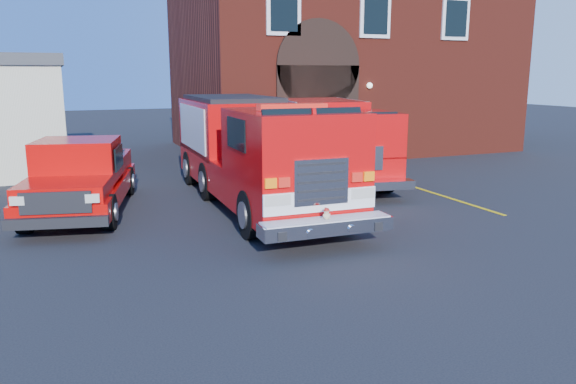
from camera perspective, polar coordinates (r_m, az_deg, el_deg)
name	(u,v)px	position (r m, az deg, el deg)	size (l,w,h in m)	color
ground	(268,237)	(12.90, -2.03, -4.64)	(100.00, 100.00, 0.00)	black
parking_stripe_near	(467,204)	(16.98, 17.75, -1.13)	(0.12, 3.00, 0.01)	yellow
parking_stripe_mid	(408,185)	(19.31, 12.06, 0.71)	(0.12, 3.00, 0.01)	yellow
parking_stripe_far	(363,171)	(21.81, 7.63, 2.13)	(0.12, 3.00, 0.01)	yellow
fire_station	(339,62)	(28.82, 5.19, 13.03)	(15.20, 10.20, 8.45)	maroon
fire_engine	(254,150)	(15.90, -3.45, 4.25)	(2.97, 9.82, 3.00)	black
pickup_truck	(82,177)	(16.06, -20.23, 1.40)	(3.50, 6.44, 2.00)	black
secondary_truck	(326,136)	(20.06, 3.92, 5.66)	(3.99, 8.75, 2.74)	black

